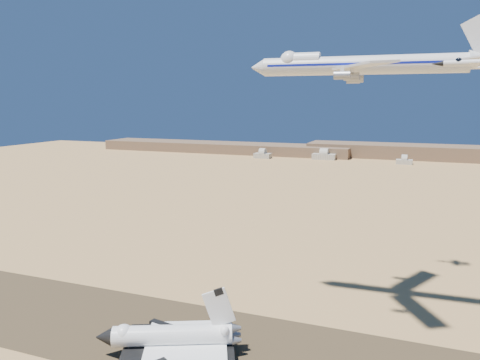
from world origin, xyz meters
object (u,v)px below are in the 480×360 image
(chase_jet_a, at_px, (472,62))
(chase_jet_d, at_px, (475,67))
(shuttle, at_px, (171,338))
(carrier_747, at_px, (353,65))
(chase_jet_c, at_px, (419,67))

(chase_jet_a, bearing_deg, chase_jet_d, 91.03)
(shuttle, distance_m, carrier_747, 103.04)
(chase_jet_c, height_order, chase_jet_d, chase_jet_d)
(chase_jet_d, bearing_deg, chase_jet_a, -89.91)
(chase_jet_c, bearing_deg, shuttle, -127.71)
(chase_jet_c, bearing_deg, chase_jet_a, -85.54)
(chase_jet_a, relative_size, chase_jet_d, 0.95)
(carrier_747, bearing_deg, chase_jet_a, -61.17)
(shuttle, height_order, chase_jet_a, chase_jet_a)
(carrier_747, relative_size, chase_jet_d, 5.08)
(carrier_747, relative_size, chase_jet_c, 4.87)
(carrier_747, height_order, chase_jet_c, carrier_747)
(shuttle, bearing_deg, chase_jet_c, 30.27)
(chase_jet_a, xyz_separation_m, chase_jet_d, (11.12, 118.82, 6.37))
(carrier_747, relative_size, chase_jet_a, 5.36)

